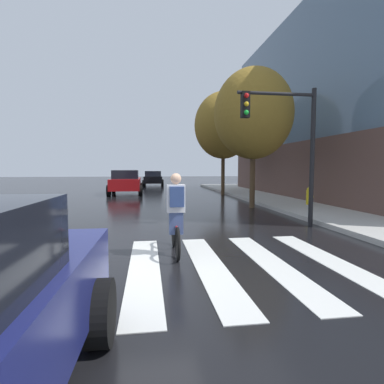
% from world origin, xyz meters
% --- Properties ---
extents(ground_plane, '(120.00, 120.00, 0.00)m').
position_xyz_m(ground_plane, '(0.00, 0.00, 0.00)').
color(ground_plane, black).
extents(crosswalk_stripes, '(8.85, 4.20, 0.01)m').
position_xyz_m(crosswalk_stripes, '(-0.43, 0.00, 0.01)').
color(crosswalk_stripes, silver).
rests_on(crosswalk_stripes, ground).
extents(sedan_mid, '(2.27, 4.78, 1.65)m').
position_xyz_m(sedan_mid, '(-1.26, 16.14, 0.85)').
color(sedan_mid, maroon).
rests_on(sedan_mid, ground).
extents(sedan_far, '(2.15, 4.39, 1.50)m').
position_xyz_m(sedan_far, '(0.77, 25.60, 0.77)').
color(sedan_far, black).
rests_on(sedan_far, ground).
extents(cyclist, '(0.36, 1.71, 1.69)m').
position_xyz_m(cyclist, '(0.80, 0.85, 0.84)').
color(cyclist, black).
rests_on(cyclist, ground).
extents(traffic_light_near, '(2.47, 0.28, 4.20)m').
position_xyz_m(traffic_light_near, '(4.43, 3.47, 2.86)').
color(traffic_light_near, black).
rests_on(traffic_light_near, ground).
extents(fire_hydrant, '(0.33, 0.22, 0.78)m').
position_xyz_m(fire_hydrant, '(7.42, 7.45, 0.53)').
color(fire_hydrant, gold).
rests_on(fire_hydrant, sidewalk).
extents(street_tree_near, '(3.49, 3.49, 6.20)m').
position_xyz_m(street_tree_near, '(4.91, 7.88, 4.19)').
color(street_tree_near, '#4C3823').
rests_on(street_tree_near, ground).
extents(street_tree_mid, '(3.83, 3.83, 6.82)m').
position_xyz_m(street_tree_mid, '(5.24, 14.65, 4.61)').
color(street_tree_mid, '#4C3823').
rests_on(street_tree_mid, ground).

